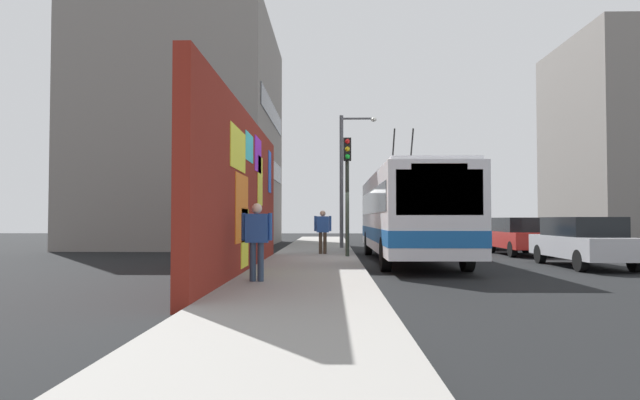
{
  "coord_description": "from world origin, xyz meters",
  "views": [
    {
      "loc": [
        -19.97,
        0.94,
        1.52
      ],
      "look_at": [
        -0.11,
        1.34,
        2.19
      ],
      "focal_mm": 31.73,
      "sensor_mm": 36.0,
      "label": 1
    }
  ],
  "objects_px": {
    "parked_car_dark_gray": "(458,230)",
    "street_lamp": "(346,171)",
    "pedestrian_midblock": "(323,228)",
    "parked_car_red": "(519,235)",
    "pedestrian_near_wall": "(257,235)",
    "parked_car_silver": "(583,241)",
    "parked_car_navy": "(483,232)",
    "city_bus": "(408,212)",
    "traffic_light": "(347,177)"
  },
  "relations": [
    {
      "from": "city_bus",
      "to": "pedestrian_midblock",
      "type": "distance_m",
      "value": 3.81
    },
    {
      "from": "street_lamp",
      "to": "city_bus",
      "type": "bearing_deg",
      "value": -163.18
    },
    {
      "from": "city_bus",
      "to": "parked_car_red",
      "type": "distance_m",
      "value": 6.57
    },
    {
      "from": "pedestrian_near_wall",
      "to": "pedestrian_midblock",
      "type": "bearing_deg",
      "value": -7.54
    },
    {
      "from": "parked_car_red",
      "to": "pedestrian_near_wall",
      "type": "xyz_separation_m",
      "value": [
        -11.61,
        9.58,
        0.33
      ]
    },
    {
      "from": "city_bus",
      "to": "parked_car_silver",
      "type": "relative_size",
      "value": 2.46
    },
    {
      "from": "city_bus",
      "to": "street_lamp",
      "type": "xyz_separation_m",
      "value": [
        6.77,
        2.05,
        2.04
      ]
    },
    {
      "from": "parked_car_dark_gray",
      "to": "street_lamp",
      "type": "distance_m",
      "value": 11.62
    },
    {
      "from": "pedestrian_midblock",
      "to": "pedestrian_near_wall",
      "type": "relative_size",
      "value": 0.99
    },
    {
      "from": "parked_car_silver",
      "to": "parked_car_red",
      "type": "height_order",
      "value": "same"
    },
    {
      "from": "pedestrian_near_wall",
      "to": "traffic_light",
      "type": "distance_m",
      "value": 8.8
    },
    {
      "from": "street_lamp",
      "to": "parked_car_navy",
      "type": "bearing_deg",
      "value": -69.18
    },
    {
      "from": "parked_car_silver",
      "to": "pedestrian_near_wall",
      "type": "xyz_separation_m",
      "value": [
        -5.58,
        9.58,
        0.33
      ]
    },
    {
      "from": "parked_car_navy",
      "to": "pedestrian_near_wall",
      "type": "relative_size",
      "value": 2.87
    },
    {
      "from": "parked_car_silver",
      "to": "traffic_light",
      "type": "distance_m",
      "value": 8.15
    },
    {
      "from": "traffic_light",
      "to": "pedestrian_midblock",
      "type": "bearing_deg",
      "value": 30.36
    },
    {
      "from": "city_bus",
      "to": "parked_car_red",
      "type": "xyz_separation_m",
      "value": [
        3.9,
        -5.2,
        -0.93
      ]
    },
    {
      "from": "pedestrian_midblock",
      "to": "pedestrian_near_wall",
      "type": "distance_m",
      "value": 9.96
    },
    {
      "from": "parked_car_silver",
      "to": "pedestrian_midblock",
      "type": "distance_m",
      "value": 9.33
    },
    {
      "from": "parked_car_red",
      "to": "traffic_light",
      "type": "relative_size",
      "value": 1.01
    },
    {
      "from": "city_bus",
      "to": "parked_car_dark_gray",
      "type": "distance_m",
      "value": 16.24
    },
    {
      "from": "parked_car_silver",
      "to": "pedestrian_midblock",
      "type": "bearing_deg",
      "value": 62.6
    },
    {
      "from": "pedestrian_near_wall",
      "to": "street_lamp",
      "type": "bearing_deg",
      "value": -9.16
    },
    {
      "from": "pedestrian_near_wall",
      "to": "parked_car_silver",
      "type": "bearing_deg",
      "value": -59.78
    },
    {
      "from": "pedestrian_midblock",
      "to": "parked_car_silver",
      "type": "bearing_deg",
      "value": -117.4
    },
    {
      "from": "parked_car_red",
      "to": "pedestrian_midblock",
      "type": "bearing_deg",
      "value": 101.87
    },
    {
      "from": "city_bus",
      "to": "pedestrian_midblock",
      "type": "bearing_deg",
      "value": 54.9
    },
    {
      "from": "parked_car_silver",
      "to": "pedestrian_near_wall",
      "type": "relative_size",
      "value": 2.77
    },
    {
      "from": "parked_car_silver",
      "to": "parked_car_navy",
      "type": "xyz_separation_m",
      "value": [
        11.65,
        -0.0,
        0.0
      ]
    },
    {
      "from": "parked_car_navy",
      "to": "pedestrian_midblock",
      "type": "bearing_deg",
      "value": 131.67
    },
    {
      "from": "parked_car_navy",
      "to": "traffic_light",
      "type": "bearing_deg",
      "value": 140.59
    },
    {
      "from": "pedestrian_near_wall",
      "to": "street_lamp",
      "type": "distance_m",
      "value": 14.9
    },
    {
      "from": "pedestrian_near_wall",
      "to": "city_bus",
      "type": "bearing_deg",
      "value": -29.61
    },
    {
      "from": "parked_car_navy",
      "to": "parked_car_dark_gray",
      "type": "distance_m",
      "value": 5.83
    },
    {
      "from": "parked_car_silver",
      "to": "parked_car_dark_gray",
      "type": "relative_size",
      "value": 1.06
    },
    {
      "from": "street_lamp",
      "to": "parked_car_dark_gray",
      "type": "bearing_deg",
      "value": -40.17
    },
    {
      "from": "parked_car_silver",
      "to": "parked_car_red",
      "type": "xyz_separation_m",
      "value": [
        6.03,
        0.0,
        -0.0
      ]
    },
    {
      "from": "parked_car_red",
      "to": "traffic_light",
      "type": "height_order",
      "value": "traffic_light"
    },
    {
      "from": "parked_car_silver",
      "to": "traffic_light",
      "type": "height_order",
      "value": "traffic_light"
    },
    {
      "from": "city_bus",
      "to": "parked_car_dark_gray",
      "type": "height_order",
      "value": "city_bus"
    },
    {
      "from": "parked_car_silver",
      "to": "parked_car_dark_gray",
      "type": "xyz_separation_m",
      "value": [
        17.48,
        -0.0,
        0.0
      ]
    },
    {
      "from": "pedestrian_near_wall",
      "to": "traffic_light",
      "type": "height_order",
      "value": "traffic_light"
    },
    {
      "from": "pedestrian_midblock",
      "to": "parked_car_dark_gray",
      "type": "bearing_deg",
      "value": -32.1
    },
    {
      "from": "parked_car_red",
      "to": "traffic_light",
      "type": "xyz_separation_m",
      "value": [
        -3.32,
        7.35,
        2.25
      ]
    },
    {
      "from": "parked_car_navy",
      "to": "street_lamp",
      "type": "bearing_deg",
      "value": 110.82
    },
    {
      "from": "parked_car_silver",
      "to": "traffic_light",
      "type": "bearing_deg",
      "value": 69.77
    },
    {
      "from": "parked_car_navy",
      "to": "parked_car_silver",
      "type": "bearing_deg",
      "value": 180.0
    },
    {
      "from": "city_bus",
      "to": "street_lamp",
      "type": "relative_size",
      "value": 1.84
    },
    {
      "from": "parked_car_navy",
      "to": "pedestrian_near_wall",
      "type": "bearing_deg",
      "value": 150.93
    },
    {
      "from": "parked_car_silver",
      "to": "traffic_light",
      "type": "xyz_separation_m",
      "value": [
        2.71,
        7.35,
        2.25
      ]
    }
  ]
}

